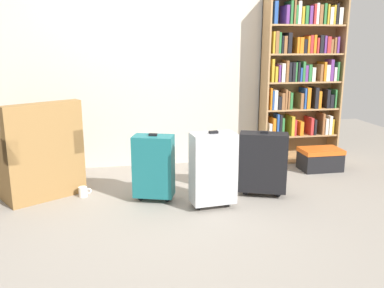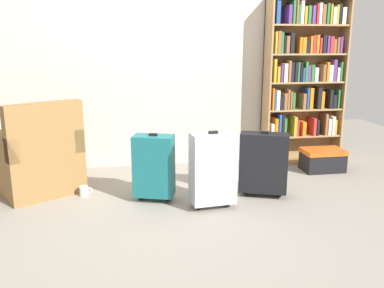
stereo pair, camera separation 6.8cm
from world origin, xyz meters
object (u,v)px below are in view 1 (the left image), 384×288
Objects in this scene: armchair at (36,161)px; suitcase_teal at (154,166)px; bookshelf at (301,75)px; mug at (83,192)px; storage_box at (320,159)px; suitcase_black at (263,162)px; suitcase_silver at (213,168)px.

suitcase_teal is at bearing -21.54° from armchair.
bookshelf is 2.22m from suitcase_teal.
bookshelf is 15.94× the size of mug.
mug is at bearing 161.31° from suitcase_teal.
storage_box is 1.15m from suitcase_black.
armchair is 1.53× the size of suitcase_black.
bookshelf is 3.03× the size of suitcase_teal.
mug is 0.19× the size of suitcase_black.
suitcase_black is (1.67, -0.27, 0.28)m from mug.
suitcase_black is (-0.93, -0.65, 0.19)m from storage_box.
storage_box is 0.73× the size of suitcase_black.
suitcase_silver reaches higher than suitcase_teal.
suitcase_black is at bearing -12.89° from armchair.
mug is 1.27m from suitcase_silver.
armchair is 3.04m from storage_box.
mug is 1.71m from suitcase_black.
suitcase_silver is at bearing -159.30° from suitcase_black.
bookshelf is at bearing 11.20° from armchair.
armchair is at bearing 154.40° from mug.
mug is (-2.49, -0.79, -1.00)m from bookshelf.
suitcase_black is (-0.82, -1.06, -0.72)m from bookshelf.
bookshelf is 4.20× the size of storage_box.
armchair is 0.55m from mug.
mug is (0.43, -0.21, -0.27)m from armchair.
suitcase_black is at bearing 20.70° from suitcase_silver.
mug is at bearing 157.54° from suitcase_silver.
bookshelf is at bearing 52.22° from suitcase_black.
bookshelf is at bearing 43.04° from suitcase_silver.
storage_box is (3.03, 0.17, -0.18)m from armchair.
armchair is at bearing 158.46° from suitcase_teal.
suitcase_silver is at bearing -149.66° from storage_box.
mug is at bearing -162.46° from bookshelf.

